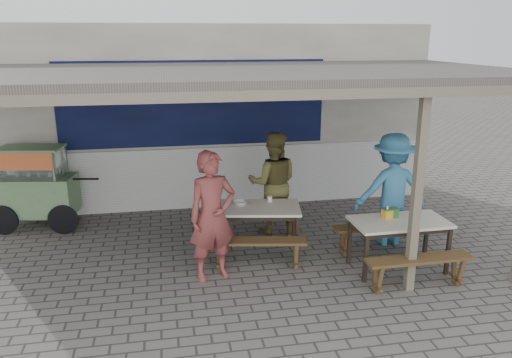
{
  "coord_description": "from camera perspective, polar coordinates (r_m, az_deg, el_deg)",
  "views": [
    {
      "loc": [
        -0.77,
        -6.47,
        3.28
      ],
      "look_at": [
        0.6,
        0.9,
        1.12
      ],
      "focal_mm": 35.0,
      "sensor_mm": 36.0,
      "label": 1
    }
  ],
  "objects": [
    {
      "name": "bench_right_street",
      "position": [
        7.07,
        18.09,
        -9.38
      ],
      "size": [
        1.46,
        0.3,
        0.45
      ],
      "rotation": [
        0.0,
        0.0,
        0.01
      ],
      "color": "brown",
      "rests_on": "ground"
    },
    {
      "name": "bench_left_wall",
      "position": [
        8.38,
        0.06,
        -4.5
      ],
      "size": [
        1.45,
        0.52,
        0.45
      ],
      "rotation": [
        0.0,
        0.0,
        -0.18
      ],
      "color": "brown",
      "rests_on": "ground"
    },
    {
      "name": "patron_right_table",
      "position": [
        8.26,
        15.24,
        -1.18
      ],
      "size": [
        1.2,
        0.72,
        1.83
      ],
      "primitive_type": "imported",
      "rotation": [
        0.0,
        0.0,
        3.1
      ],
      "color": "teal",
      "rests_on": "ground"
    },
    {
      "name": "patron_wall_side",
      "position": [
        8.44,
        1.97,
        -0.46
      ],
      "size": [
        0.96,
        0.8,
        1.76
      ],
      "primitive_type": "imported",
      "rotation": [
        0.0,
        0.0,
        2.97
      ],
      "color": "brown",
      "rests_on": "ground"
    },
    {
      "name": "warung_roof",
      "position": [
        7.43,
        -4.5,
        11.65
      ],
      "size": [
        9.0,
        4.21,
        2.81
      ],
      "color": "#58504B",
      "rests_on": "ground"
    },
    {
      "name": "back_wall",
      "position": [
        10.2,
        -6.12,
        7.17
      ],
      "size": [
        9.0,
        1.28,
        3.5
      ],
      "color": "beige",
      "rests_on": "ground"
    },
    {
      "name": "patron_street_side",
      "position": [
        6.84,
        -5.01,
        -4.26
      ],
      "size": [
        0.75,
        0.59,
        1.82
      ],
      "primitive_type": "imported",
      "rotation": [
        0.0,
        0.0,
        0.26
      ],
      "color": "brown",
      "rests_on": "ground"
    },
    {
      "name": "vendor_cart",
      "position": [
        9.48,
        -23.81,
        -0.57
      ],
      "size": [
        1.87,
        0.91,
        1.45
      ],
      "rotation": [
        0.0,
        0.0,
        -0.16
      ],
      "color": "#738F5F",
      "rests_on": "ground"
    },
    {
      "name": "table_right",
      "position": [
        7.43,
        16.07,
        -5.14
      ],
      "size": [
        1.37,
        0.73,
        0.75
      ],
      "rotation": [
        0.0,
        0.0,
        0.01
      ],
      "color": "silver",
      "rests_on": "ground"
    },
    {
      "name": "ground",
      "position": [
        7.3,
        -3.38,
        -10.68
      ],
      "size": [
        60.0,
        60.0,
        0.0
      ],
      "primitive_type": "plane",
      "color": "#615D57",
      "rests_on": "ground"
    },
    {
      "name": "bench_right_wall",
      "position": [
        8.06,
        13.94,
        -5.86
      ],
      "size": [
        1.46,
        0.3,
        0.45
      ],
      "rotation": [
        0.0,
        0.0,
        0.01
      ],
      "color": "brown",
      "rests_on": "ground"
    },
    {
      "name": "tissue_box",
      "position": [
        7.44,
        14.75,
        -3.87
      ],
      "size": [
        0.14,
        0.14,
        0.12
      ],
      "primitive_type": "cube",
      "rotation": [
        0.0,
        0.0,
        0.18
      ],
      "color": "gold",
      "rests_on": "table_right"
    },
    {
      "name": "donation_box",
      "position": [
        7.49,
        15.12,
        -3.73
      ],
      "size": [
        0.2,
        0.14,
        0.13
      ],
      "primitive_type": "cube",
      "rotation": [
        0.0,
        0.0,
        0.04
      ],
      "color": "#2D652F",
      "rests_on": "table_right"
    },
    {
      "name": "table_left",
      "position": [
        7.71,
        0.1,
        -3.72
      ],
      "size": [
        1.44,
        0.98,
        0.75
      ],
      "rotation": [
        0.0,
        0.0,
        -0.18
      ],
      "color": "silver",
      "rests_on": "ground"
    },
    {
      "name": "condiment_bowl",
      "position": [
        7.79,
        -1.84,
        -2.7
      ],
      "size": [
        0.25,
        0.25,
        0.05
      ],
      "primitive_type": "imported",
      "rotation": [
        0.0,
        0.0,
        0.22
      ],
      "color": "silver",
      "rests_on": "table_left"
    },
    {
      "name": "bench_left_street",
      "position": [
        7.28,
        0.15,
        -7.8
      ],
      "size": [
        1.45,
        0.52,
        0.45
      ],
      "rotation": [
        0.0,
        0.0,
        -0.18
      ],
      "color": "brown",
      "rests_on": "ground"
    },
    {
      "name": "condiment_jar",
      "position": [
        7.91,
        1.59,
        -2.29
      ],
      "size": [
        0.07,
        0.07,
        0.08
      ],
      "primitive_type": "cylinder",
      "color": "white",
      "rests_on": "table_left"
    }
  ]
}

